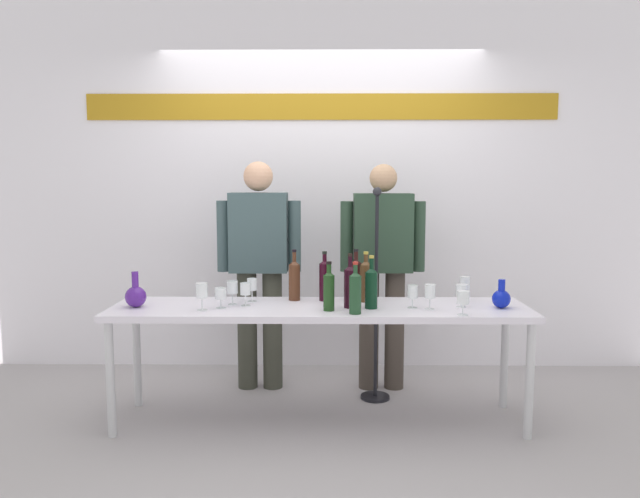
% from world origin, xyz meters
% --- Properties ---
extents(ground_plane, '(10.00, 10.00, 0.00)m').
position_xyz_m(ground_plane, '(0.00, 0.00, 0.00)').
color(ground_plane, '#A39D9F').
extents(back_wall, '(5.23, 0.11, 3.00)m').
position_xyz_m(back_wall, '(0.00, 1.20, 1.50)').
color(back_wall, white).
rests_on(back_wall, ground).
extents(display_table, '(2.55, 0.60, 0.73)m').
position_xyz_m(display_table, '(0.00, 0.00, 0.67)').
color(display_table, silver).
rests_on(display_table, ground).
extents(decanter_blue_left, '(0.13, 0.13, 0.22)m').
position_xyz_m(decanter_blue_left, '(-1.12, -0.04, 0.80)').
color(decanter_blue_left, '#4F208A').
rests_on(decanter_blue_left, display_table).
extents(decanter_blue_right, '(0.11, 0.11, 0.17)m').
position_xyz_m(decanter_blue_right, '(1.10, -0.04, 0.79)').
color(decanter_blue_right, '#0C1EB1').
rests_on(decanter_blue_right, display_table).
extents(presenter_left, '(0.60, 0.22, 1.63)m').
position_xyz_m(presenter_left, '(-0.44, 0.62, 0.93)').
color(presenter_left, '#383A2F').
rests_on(presenter_left, ground).
extents(presenter_right, '(0.60, 0.22, 1.61)m').
position_xyz_m(presenter_right, '(0.44, 0.62, 0.92)').
color(presenter_right, '#413831').
rests_on(presenter_right, ground).
extents(wine_bottle_0, '(0.08, 0.08, 0.32)m').
position_xyz_m(wine_bottle_0, '(0.29, 0.15, 0.87)').
color(wine_bottle_0, '#503319').
rests_on(wine_bottle_0, display_table).
extents(wine_bottle_1, '(0.07, 0.07, 0.33)m').
position_xyz_m(wine_bottle_1, '(-0.17, 0.19, 0.87)').
color(wine_bottle_1, '#502B19').
rests_on(wine_bottle_1, display_table).
extents(wine_bottle_2, '(0.07, 0.07, 0.33)m').
position_xyz_m(wine_bottle_2, '(0.18, -0.04, 0.87)').
color(wine_bottle_2, black).
rests_on(wine_bottle_2, display_table).
extents(wine_bottle_3, '(0.07, 0.07, 0.33)m').
position_xyz_m(wine_bottle_3, '(0.23, 0.23, 0.87)').
color(wine_bottle_3, '#331413').
rests_on(wine_bottle_3, display_table).
extents(wine_bottle_4, '(0.07, 0.07, 0.30)m').
position_xyz_m(wine_bottle_4, '(0.21, -0.21, 0.86)').
color(wine_bottle_4, '#1C4024').
rests_on(wine_bottle_4, display_table).
extents(wine_bottle_5, '(0.07, 0.07, 0.29)m').
position_xyz_m(wine_bottle_5, '(0.06, -0.12, 0.86)').
color(wine_bottle_5, '#1A3C17').
rests_on(wine_bottle_5, display_table).
extents(wine_bottle_6, '(0.07, 0.07, 0.32)m').
position_xyz_m(wine_bottle_6, '(0.03, 0.18, 0.87)').
color(wine_bottle_6, black).
rests_on(wine_bottle_6, display_table).
extents(wine_bottle_7, '(0.08, 0.08, 0.32)m').
position_xyz_m(wine_bottle_7, '(0.31, -0.06, 0.86)').
color(wine_bottle_7, black).
rests_on(wine_bottle_7, display_table).
extents(wine_glass_left_0, '(0.07, 0.07, 0.13)m').
position_xyz_m(wine_glass_left_0, '(-0.60, -0.06, 0.82)').
color(wine_glass_left_0, white).
rests_on(wine_glass_left_0, display_table).
extents(wine_glass_left_1, '(0.07, 0.07, 0.16)m').
position_xyz_m(wine_glass_left_1, '(-0.70, -0.12, 0.85)').
color(wine_glass_left_1, white).
rests_on(wine_glass_left_1, display_table).
extents(wine_glass_left_2, '(0.07, 0.07, 0.15)m').
position_xyz_m(wine_glass_left_2, '(-0.54, 0.04, 0.84)').
color(wine_glass_left_2, white).
rests_on(wine_glass_left_2, display_table).
extents(wine_glass_left_3, '(0.06, 0.06, 0.15)m').
position_xyz_m(wine_glass_left_3, '(-0.43, 0.14, 0.84)').
color(wine_glass_left_3, white).
rests_on(wine_glass_left_3, display_table).
extents(wine_glass_left_4, '(0.06, 0.06, 0.14)m').
position_xyz_m(wine_glass_left_4, '(-0.46, 0.01, 0.83)').
color(wine_glass_left_4, white).
rests_on(wine_glass_left_4, display_table).
extents(wine_glass_right_0, '(0.07, 0.07, 0.14)m').
position_xyz_m(wine_glass_right_0, '(0.82, -0.24, 0.83)').
color(wine_glass_right_0, white).
rests_on(wine_glass_right_0, display_table).
extents(wine_glass_right_1, '(0.06, 0.06, 0.16)m').
position_xyz_m(wine_glass_right_1, '(0.92, 0.16, 0.84)').
color(wine_glass_right_1, white).
rests_on(wine_glass_right_1, display_table).
extents(wine_glass_right_2, '(0.06, 0.06, 0.15)m').
position_xyz_m(wine_glass_right_2, '(0.66, -0.08, 0.84)').
color(wine_glass_right_2, white).
rests_on(wine_glass_right_2, display_table).
extents(wine_glass_right_3, '(0.07, 0.07, 0.14)m').
position_xyz_m(wine_glass_right_3, '(0.86, -0.01, 0.83)').
color(wine_glass_right_3, white).
rests_on(wine_glass_right_3, display_table).
extents(wine_glass_right_4, '(0.06, 0.06, 0.14)m').
position_xyz_m(wine_glass_right_4, '(0.56, -0.04, 0.83)').
color(wine_glass_right_4, white).
rests_on(wine_glass_right_4, display_table).
extents(microphone_stand, '(0.20, 0.20, 1.45)m').
position_xyz_m(microphone_stand, '(0.38, 0.40, 0.48)').
color(microphone_stand, black).
rests_on(microphone_stand, ground).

